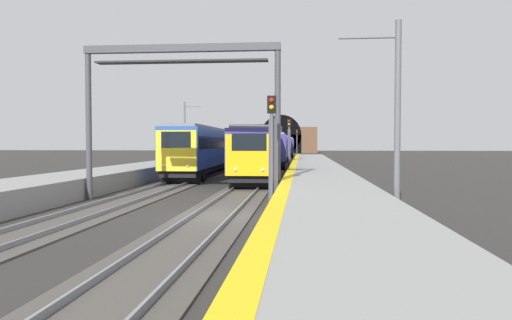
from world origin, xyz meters
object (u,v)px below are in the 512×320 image
(train_adjacent_platform, at_px, (224,147))
(railway_signal_far, at_px, (297,140))
(overhead_signal_gantry, at_px, (181,82))
(railway_signal_near, at_px, (272,142))
(catenary_mast_near, at_px, (396,118))
(catenary_mast_far, at_px, (185,132))
(train_main_approaching, at_px, (279,147))
(railway_signal_mid, at_px, (289,141))

(train_adjacent_platform, relative_size, railway_signal_far, 6.72)
(train_adjacent_platform, xyz_separation_m, overhead_signal_gantry, (-27.73, -2.48, 3.33))
(railway_signal_near, height_order, catenary_mast_near, catenary_mast_near)
(catenary_mast_near, bearing_deg, catenary_mast_far, 22.82)
(train_main_approaching, distance_m, catenary_mast_far, 13.64)
(railway_signal_far, height_order, overhead_signal_gantry, overhead_signal_gantry)
(train_main_approaching, distance_m, railway_signal_near, 46.71)
(railway_signal_far, relative_size, catenary_mast_far, 0.75)
(railway_signal_mid, bearing_deg, railway_signal_near, 0.00)
(overhead_signal_gantry, bearing_deg, catenary_mast_far, 13.45)
(railway_signal_near, height_order, railway_signal_far, railway_signal_far)
(overhead_signal_gantry, xyz_separation_m, catenary_mast_far, (37.68, 9.01, -1.56))
(railway_signal_near, bearing_deg, train_main_approaching, -177.64)
(train_adjacent_platform, relative_size, overhead_signal_gantry, 4.26)
(railway_signal_near, bearing_deg, railway_signal_mid, -180.00)
(railway_signal_mid, distance_m, railway_signal_far, 68.03)
(railway_signal_near, distance_m, catenary_mast_far, 41.80)
(railway_signal_mid, bearing_deg, overhead_signal_gantry, -9.92)
(railway_signal_near, bearing_deg, train_adjacent_platform, -166.91)
(railway_signal_mid, height_order, railway_signal_far, railway_signal_far)
(railway_signal_far, bearing_deg, train_main_approaching, -2.28)
(railway_signal_mid, bearing_deg, catenary_mast_near, 8.62)
(train_main_approaching, height_order, railway_signal_far, railway_signal_far)
(train_adjacent_platform, distance_m, catenary_mast_far, 12.04)
(railway_signal_mid, distance_m, catenary_mast_near, 30.71)
(overhead_signal_gantry, bearing_deg, catenary_mast_near, -119.72)
(railway_signal_far, bearing_deg, catenary_mast_far, -13.58)
(train_main_approaching, relative_size, railway_signal_near, 17.13)
(catenary_mast_near, height_order, catenary_mast_far, catenary_mast_far)
(railway_signal_far, distance_m, catenary_mast_far, 57.15)
(railway_signal_near, xyz_separation_m, catenary_mast_far, (39.56, 13.42, 1.26))
(overhead_signal_gantry, relative_size, catenary_mast_far, 1.19)
(train_main_approaching, height_order, railway_signal_mid, railway_signal_mid)
(train_main_approaching, xyz_separation_m, railway_signal_far, (48.45, -1.93, 1.38))
(railway_signal_near, bearing_deg, catenary_mast_near, 54.64)
(train_adjacent_platform, xyz_separation_m, railway_signal_mid, (-2.52, -6.89, 0.68))
(catenary_mast_near, xyz_separation_m, catenary_mast_far, (42.83, 18.02, 0.43))
(overhead_signal_gantry, relative_size, catenary_mast_near, 1.33)
(train_adjacent_platform, relative_size, catenary_mast_far, 5.06)
(railway_signal_far, distance_m, catenary_mast_near, 98.49)
(train_main_approaching, relative_size, railway_signal_far, 13.71)
(train_adjacent_platform, distance_m, railway_signal_far, 65.88)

